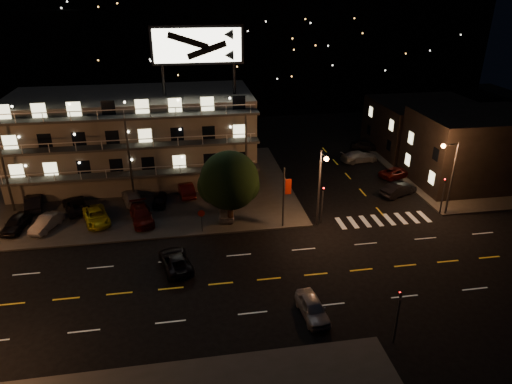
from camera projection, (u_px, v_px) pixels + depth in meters
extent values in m
plane|color=black|center=(245.00, 281.00, 37.34)|extent=(140.00, 140.00, 0.00)
cube|color=#383836|center=(102.00, 192.00, 53.17)|extent=(44.00, 24.00, 0.15)
cube|color=#383836|center=(450.00, 169.00, 59.66)|extent=(16.00, 24.00, 0.15)
cube|color=gray|center=(135.00, 139.00, 55.28)|extent=(28.00, 12.00, 10.00)
cube|color=gray|center=(130.00, 96.00, 53.09)|extent=(28.00, 12.00, 0.50)
cube|color=#383836|center=(132.00, 175.00, 49.87)|extent=(28.00, 1.80, 0.25)
cube|color=#383836|center=(129.00, 147.00, 48.53)|extent=(28.00, 1.80, 0.25)
cube|color=#383836|center=(125.00, 117.00, 47.19)|extent=(28.00, 1.80, 0.25)
cylinder|color=black|center=(163.00, 81.00, 51.05)|extent=(0.36, 0.36, 3.50)
cylinder|color=black|center=(234.00, 79.00, 52.23)|extent=(0.36, 0.36, 3.50)
cube|color=black|center=(197.00, 45.00, 50.07)|extent=(10.20, 0.50, 4.20)
cube|color=beige|center=(198.00, 46.00, 49.80)|extent=(9.60, 0.06, 3.60)
cube|color=black|center=(475.00, 149.00, 54.33)|extent=(14.00, 10.00, 8.50)
cube|color=black|center=(424.00, 126.00, 65.39)|extent=(14.00, 12.00, 7.00)
cube|color=black|center=(197.00, 37.00, 95.06)|extent=(120.00, 20.00, 24.00)
cylinder|color=#2D2D30|center=(319.00, 189.00, 44.36)|extent=(0.20, 0.20, 8.00)
cylinder|color=#2D2D30|center=(324.00, 155.00, 42.05)|extent=(0.12, 1.80, 0.12)
sphere|color=#FF853F|center=(326.00, 159.00, 41.38)|extent=(0.44, 0.44, 0.44)
cylinder|color=#2D2D30|center=(452.00, 180.00, 46.42)|extent=(0.20, 0.20, 8.00)
cylinder|color=#2D2D30|center=(451.00, 145.00, 44.72)|extent=(1.80, 0.12, 0.12)
sphere|color=#FF853F|center=(443.00, 146.00, 44.64)|extent=(0.44, 0.44, 0.44)
cylinder|color=#2D2D30|center=(322.00, 208.00, 45.53)|extent=(0.14, 0.14, 3.60)
imported|color=black|center=(323.00, 187.00, 44.57)|extent=(0.20, 0.16, 1.00)
sphere|color=#FF0C0C|center=(324.00, 188.00, 44.50)|extent=(0.14, 0.14, 0.14)
cylinder|color=#2D2D30|center=(397.00, 321.00, 30.29)|extent=(0.14, 0.14, 3.60)
imported|color=black|center=(401.00, 293.00, 29.33)|extent=(0.20, 0.16, 1.00)
sphere|color=#FF0C0C|center=(400.00, 293.00, 29.48)|extent=(0.14, 0.14, 0.14)
cylinder|color=#2D2D30|center=(442.00, 199.00, 47.45)|extent=(0.14, 0.14, 3.60)
imported|color=black|center=(446.00, 178.00, 46.49)|extent=(0.16, 0.20, 1.00)
sphere|color=#FF0C0C|center=(445.00, 179.00, 46.51)|extent=(0.14, 0.14, 0.14)
cylinder|color=#2D2D30|center=(283.00, 198.00, 44.27)|extent=(0.16, 0.16, 6.40)
cube|color=#A91D0C|center=(288.00, 187.00, 43.83)|extent=(0.60, 0.04, 1.60)
cylinder|color=#2D2D30|center=(202.00, 223.00, 44.14)|extent=(0.08, 0.08, 2.20)
cylinder|color=#A91D0C|center=(201.00, 213.00, 43.66)|extent=(0.91, 0.04, 0.91)
cylinder|color=black|center=(230.00, 211.00, 45.50)|extent=(0.56, 0.56, 2.68)
sphere|color=black|center=(229.00, 180.00, 44.09)|extent=(5.81, 5.81, 5.81)
sphere|color=black|center=(215.00, 186.00, 44.58)|extent=(3.58, 3.58, 3.58)
sphere|color=black|center=(243.00, 186.00, 44.06)|extent=(3.35, 3.35, 3.35)
imported|color=black|center=(16.00, 223.00, 44.55)|extent=(2.22, 4.35, 1.42)
imported|color=#98989D|center=(46.00, 223.00, 44.73)|extent=(2.83, 4.29, 1.34)
imported|color=yellow|center=(96.00, 216.00, 45.98)|extent=(3.62, 5.27, 1.34)
imported|color=#500F0B|center=(141.00, 215.00, 46.14)|extent=(3.00, 5.29, 1.44)
imported|color=#98989D|center=(227.00, 211.00, 47.10)|extent=(2.03, 4.08, 1.34)
imported|color=black|center=(34.00, 202.00, 48.73)|extent=(2.50, 4.79, 1.50)
imported|color=black|center=(76.00, 205.00, 48.37)|extent=(3.88, 5.29, 1.34)
imported|color=#98989D|center=(132.00, 197.00, 50.13)|extent=(2.93, 4.87, 1.32)
imported|color=black|center=(159.00, 199.00, 49.80)|extent=(1.63, 3.72, 1.25)
imported|color=#500F0B|center=(186.00, 189.00, 51.91)|extent=(2.28, 4.70, 1.49)
imported|color=black|center=(398.00, 189.00, 52.12)|extent=(4.81, 3.29, 1.50)
imported|color=#500F0B|center=(396.00, 173.00, 57.00)|extent=(4.98, 3.51, 1.26)
imported|color=#98989D|center=(359.00, 157.00, 61.97)|extent=(5.37, 2.91, 1.48)
imported|color=black|center=(366.00, 145.00, 66.38)|extent=(4.68, 3.20, 1.48)
imported|color=#98989D|center=(312.00, 308.00, 33.23)|extent=(1.94, 4.22, 1.40)
imported|color=black|center=(176.00, 260.00, 38.90)|extent=(3.28, 5.27, 1.36)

